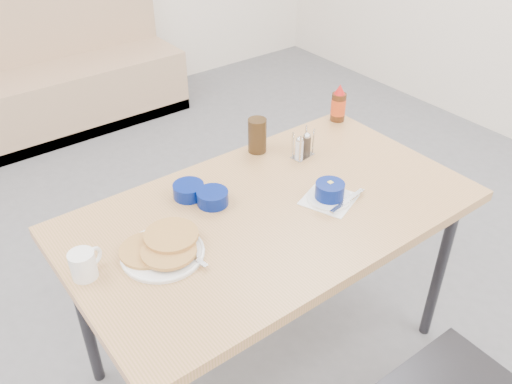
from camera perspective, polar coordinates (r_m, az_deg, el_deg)
booth_bench at (r=4.10m, az=-21.51°, el=10.74°), size 1.90×0.56×1.22m
dining_table at (r=1.89m, az=1.63°, el=-3.26°), size 1.40×0.80×0.76m
pancake_plate at (r=1.69m, az=-9.80°, el=-5.94°), size 0.26×0.27×0.05m
coffee_mug at (r=1.65m, az=-17.66°, el=-7.23°), size 0.11×0.08×0.09m
grits_setting at (r=1.90m, az=7.77°, el=-0.08°), size 0.23×0.22×0.07m
creamer_bowl at (r=1.92m, az=-7.11°, el=0.15°), size 0.11×0.11×0.05m
butter_bowl at (r=1.87m, az=-4.59°, el=-0.60°), size 0.11×0.11×0.05m
amber_tumbler at (r=2.15m, az=0.13°, el=5.98°), size 0.08×0.08×0.14m
condiment_caddy at (r=2.13m, az=4.96°, el=4.68°), size 0.10×0.07×0.11m
syrup_bottle at (r=2.41m, az=8.67°, el=9.05°), size 0.06×0.06×0.17m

